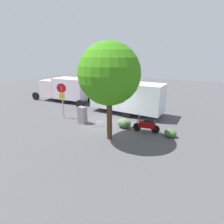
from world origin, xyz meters
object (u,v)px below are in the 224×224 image
object	(u,v)px
motorcycle	(147,125)
box_truck_far	(64,88)
street_tree	(109,74)
utility_cabinet	(82,115)
box_truck_near	(126,96)
stop_sign	(62,95)
bike_rack_hoop	(99,127)

from	to	relation	value
motorcycle	box_truck_far	bearing A→B (deg)	-29.50
street_tree	utility_cabinet	xyz separation A→B (m)	(3.15, -1.30, -3.34)
box_truck_far	motorcycle	distance (m)	11.66
motorcycle	street_tree	world-z (taller)	street_tree
box_truck_near	motorcycle	size ratio (longest dim) A/B	4.57
street_tree	stop_sign	bearing A→B (deg)	-15.27
box_truck_near	box_truck_far	distance (m)	8.03
box_truck_far	stop_sign	bearing A→B (deg)	128.13
utility_cabinet	bike_rack_hoop	xyz separation A→B (m)	(-1.50, -0.04, -0.66)
box_truck_near	bike_rack_hoop	distance (m)	4.14
motorcycle	street_tree	bearing A→B (deg)	40.37
box_truck_far	bike_rack_hoop	bearing A→B (deg)	145.16
box_truck_near	box_truck_far	bearing A→B (deg)	-4.61
stop_sign	bike_rack_hoop	bearing A→B (deg)	178.44
box_truck_near	street_tree	size ratio (longest dim) A/B	1.41
stop_sign	utility_cabinet	world-z (taller)	stop_sign
box_truck_far	street_tree	world-z (taller)	street_tree
box_truck_near	bike_rack_hoop	xyz separation A→B (m)	(0.38, 3.81, -1.58)
box_truck_far	street_tree	size ratio (longest dim) A/B	1.22
utility_cabinet	street_tree	bearing A→B (deg)	157.63
box_truck_far	stop_sign	size ratio (longest dim) A/B	2.42
street_tree	box_truck_far	bearing A→B (deg)	-32.41
box_truck_far	utility_cabinet	xyz separation A→B (m)	(-6.12, 4.59, -0.87)
box_truck_near	utility_cabinet	bearing A→B (deg)	64.74
box_truck_near	street_tree	distance (m)	5.82
stop_sign	motorcycle	bearing A→B (deg)	-174.42
box_truck_near	stop_sign	world-z (taller)	stop_sign
box_truck_far	bike_rack_hoop	xyz separation A→B (m)	(-7.62, 4.55, -1.52)
street_tree	bike_rack_hoop	world-z (taller)	street_tree
street_tree	utility_cabinet	world-z (taller)	street_tree
box_truck_near	street_tree	world-z (taller)	street_tree
motorcycle	utility_cabinet	bearing A→B (deg)	-1.02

